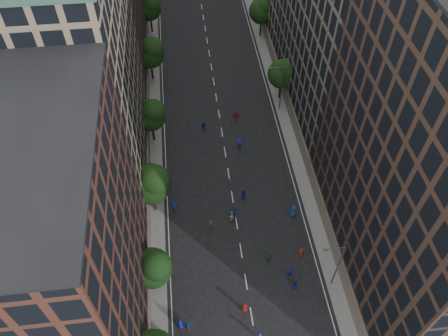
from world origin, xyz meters
name	(u,v)px	position (x,y,z in m)	size (l,w,h in m)	color
ground	(222,134)	(0.00, 40.00, 0.00)	(240.00, 240.00, 0.00)	black
sidewalk_left	(149,109)	(-12.00, 47.50, 0.07)	(4.00, 105.00, 0.15)	slate
sidewalk_right	(284,99)	(12.00, 47.50, 0.07)	(4.00, 105.00, 0.15)	slate
bldg_left_a	(55,256)	(-19.00, 11.00, 15.00)	(14.00, 22.00, 30.00)	#502A1E
bldg_left_b	(76,79)	(-19.00, 35.00, 17.00)	(14.00, 26.00, 34.00)	#937E60
bldg_left_c	(95,7)	(-19.00, 58.00, 14.00)	(14.00, 20.00, 28.00)	#502A1E
bldg_right_a	(437,167)	(19.00, 15.00, 18.00)	(14.00, 30.00, 36.00)	#402C22
bldg_right_b	(348,25)	(19.00, 44.00, 16.50)	(14.00, 28.00, 33.00)	#625A51
tree_left_1	(153,268)	(-11.02, 13.86, 5.55)	(4.80, 4.80, 8.21)	black
tree_left_2	(152,183)	(-10.99, 25.83, 6.36)	(5.60, 5.60, 9.45)	black
tree_left_3	(151,114)	(-11.02, 39.85, 5.82)	(5.00, 5.00, 8.58)	black
tree_left_4	(150,52)	(-11.00, 55.84, 6.10)	(5.40, 5.40, 9.08)	black
tree_left_5	(150,7)	(-11.02, 71.86, 5.68)	(4.80, 4.80, 8.33)	black
tree_right_a	(283,73)	(11.38, 47.85, 5.63)	(5.00, 5.00, 8.39)	black
tree_right_b	(263,10)	(11.39, 67.85, 5.96)	(5.20, 5.20, 8.83)	black
streetlamp_near	(337,264)	(10.37, 12.00, 5.17)	(2.64, 0.22, 9.06)	#595B60
streetlamp_far	(281,86)	(10.37, 45.00, 5.17)	(2.64, 0.22, 9.06)	#595B60
skater_0	(180,324)	(-8.50, 8.72, 0.85)	(0.83, 0.54, 1.70)	#161BB3
skater_2	(294,285)	(5.80, 11.98, 0.80)	(0.77, 0.60, 1.59)	#1417A7
skater_4	(188,326)	(-7.63, 8.45, 0.83)	(0.97, 0.40, 1.66)	#1448A4
skater_5	(289,274)	(5.52, 13.59, 0.79)	(1.47, 0.47, 1.59)	#1540AF
skater_6	(245,307)	(-0.76, 9.84, 0.87)	(0.85, 0.55, 1.73)	maroon
skater_7	(301,252)	(7.62, 16.38, 0.90)	(0.66, 0.43, 1.80)	#A41E1B
skater_8	(231,216)	(-0.66, 23.09, 0.85)	(0.83, 0.64, 1.70)	#B7B7B3
skater_9	(211,225)	(-3.65, 22.02, 0.78)	(1.00, 0.58, 1.55)	#36363A
skater_10	(269,257)	(3.35, 16.06, 0.96)	(1.12, 0.47, 1.92)	#1D632E
skater_11	(234,213)	(-0.31, 23.40, 0.97)	(1.80, 0.57, 1.94)	#134A9C
skater_12	(293,211)	(8.06, 22.84, 0.97)	(0.95, 0.62, 1.95)	#1442A3
skater_13	(174,207)	(-8.48, 25.57, 0.85)	(0.62, 0.41, 1.70)	#1737BC
skater_14	(243,195)	(1.42, 26.54, 0.92)	(0.89, 0.70, 1.84)	#1515AD
skater_15	(240,145)	(2.40, 36.46, 0.96)	(1.24, 0.71, 1.92)	#161DB5
skater_16	(204,127)	(-2.97, 41.30, 0.87)	(1.02, 0.42, 1.73)	#131C9D
skater_17	(236,116)	(2.71, 43.31, 0.82)	(1.52, 0.48, 1.64)	#A62C1B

